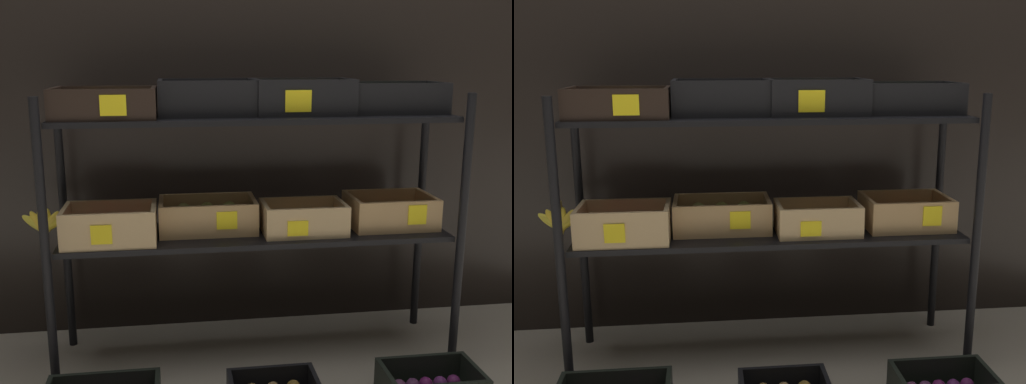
% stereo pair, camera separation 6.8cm
% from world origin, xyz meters
% --- Properties ---
extents(ground_plane, '(10.00, 10.00, 0.00)m').
position_xyz_m(ground_plane, '(0.00, 0.00, 0.00)').
color(ground_plane, gray).
extents(storefront_wall, '(3.89, 0.12, 1.97)m').
position_xyz_m(storefront_wall, '(0.00, 0.39, 0.99)').
color(storefront_wall, black).
rests_on(storefront_wall, ground_plane).
extents(display_rack, '(1.63, 0.41, 1.09)m').
position_xyz_m(display_rack, '(-0.02, -0.00, 0.75)').
color(display_rack, black).
rests_on(display_rack, ground_plane).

